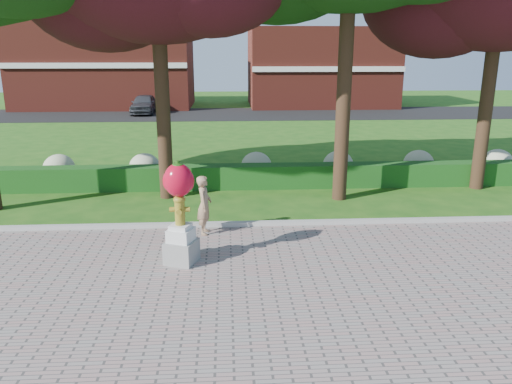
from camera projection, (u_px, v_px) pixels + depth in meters
The scene contains 10 objects.
ground at pixel (231, 276), 10.45m from camera, with size 100.00×100.00×0.00m, color #1E5515.
curb at pixel (230, 225), 13.31m from camera, with size 40.00×0.18×0.15m, color #ADADA5.
lawn_hedge at pixel (229, 177), 17.07m from camera, with size 24.00×0.70×0.80m, color #144814.
hydrangea_row at pixel (245, 166), 18.02m from camera, with size 20.10×1.10×0.99m.
street at pixel (227, 114), 37.35m from camera, with size 50.00×8.00×0.02m, color black.
building_left at pixel (106, 64), 41.59m from camera, with size 14.00×8.00×7.00m, color maroon.
building_right at pixel (320, 67), 42.70m from camera, with size 12.00×8.00×6.40m, color maroon.
hydrant_sculpture at pixel (180, 210), 10.72m from camera, with size 0.80×0.80×2.30m.
woman at pixel (204, 205), 12.59m from camera, with size 0.55×0.36×1.52m, color #A47F5E.
parked_car at pixel (144, 104), 37.32m from camera, with size 1.70×4.23×1.44m, color #404248.
Camera 1 is at (-0.05, -9.59, 4.54)m, focal length 35.00 mm.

